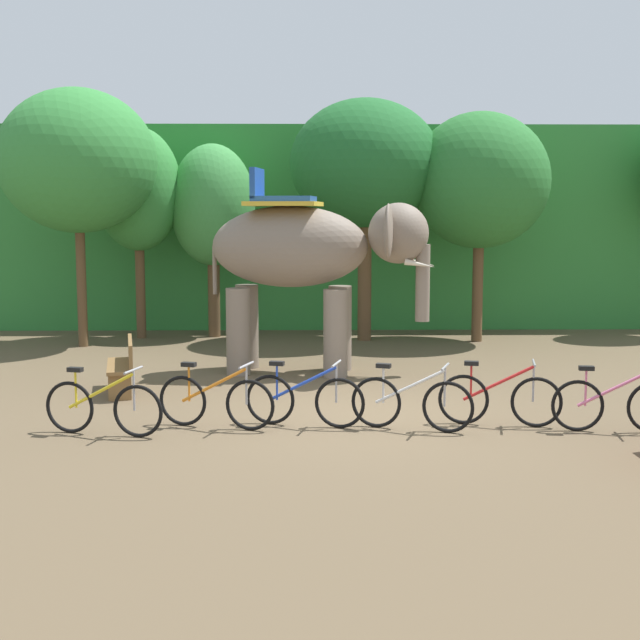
% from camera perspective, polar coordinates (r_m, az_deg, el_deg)
% --- Properties ---
extents(ground_plane, '(80.00, 80.00, 0.00)m').
position_cam_1_polar(ground_plane, '(12.99, 2.57, -6.23)').
color(ground_plane, brown).
extents(foliage_hedge, '(36.00, 6.00, 5.17)m').
position_cam_1_polar(foliage_hedge, '(25.24, 0.83, 6.07)').
color(foliage_hedge, '#338438').
rests_on(foliage_hedge, ground).
extents(tree_far_left, '(3.46, 3.46, 5.67)m').
position_cam_1_polar(tree_far_left, '(20.19, -15.45, 9.89)').
color(tree_far_left, brown).
rests_on(tree_far_left, ground).
extents(tree_right, '(2.03, 2.03, 4.97)m').
position_cam_1_polar(tree_right, '(21.24, -11.72, 8.25)').
color(tree_right, brown).
rests_on(tree_right, ground).
extents(tree_left, '(2.02, 2.02, 4.60)m').
position_cam_1_polar(tree_left, '(21.21, -6.97, 7.34)').
color(tree_left, brown).
rests_on(tree_left, ground).
extents(tree_center, '(3.47, 3.47, 5.57)m').
position_cam_1_polar(tree_center, '(20.51, 2.95, 10.05)').
color(tree_center, brown).
rests_on(tree_center, ground).
extents(tree_center_right, '(3.17, 3.17, 5.25)m').
position_cam_1_polar(tree_center_right, '(20.60, 10.33, 8.87)').
color(tree_center_right, brown).
rests_on(tree_center_right, ground).
extents(elephant, '(4.23, 2.22, 3.78)m').
position_cam_1_polar(elephant, '(16.21, -0.81, 4.26)').
color(elephant, gray).
rests_on(elephant, ground).
extents(bike_yellow, '(1.67, 0.61, 0.92)m').
position_cam_1_polar(bike_yellow, '(12.14, -13.89, -5.49)').
color(bike_yellow, black).
rests_on(bike_yellow, ground).
extents(bike_orange, '(1.65, 0.66, 0.92)m').
position_cam_1_polar(bike_orange, '(12.26, -6.78, -5.22)').
color(bike_orange, black).
rests_on(bike_orange, ground).
extents(bike_blue, '(1.67, 0.60, 0.92)m').
position_cam_1_polar(bike_blue, '(12.28, -1.02, -5.15)').
color(bike_blue, black).
rests_on(bike_blue, ground).
extents(bike_white, '(1.64, 0.69, 0.92)m').
position_cam_1_polar(bike_white, '(12.13, 5.94, -5.34)').
color(bike_white, black).
rests_on(bike_white, ground).
extents(bike_red, '(1.69, 0.54, 0.92)m').
position_cam_1_polar(bike_red, '(12.56, 11.56, -5.02)').
color(bike_red, black).
rests_on(bike_red, ground).
extents(bike_pink, '(1.70, 0.52, 0.92)m').
position_cam_1_polar(bike_pink, '(12.60, 18.60, -5.21)').
color(bike_pink, black).
rests_on(bike_pink, ground).
extents(wooden_bench, '(0.70, 1.55, 0.89)m').
position_cam_1_polar(wooden_bench, '(14.89, -12.62, -2.82)').
color(wooden_bench, brown).
rests_on(wooden_bench, ground).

